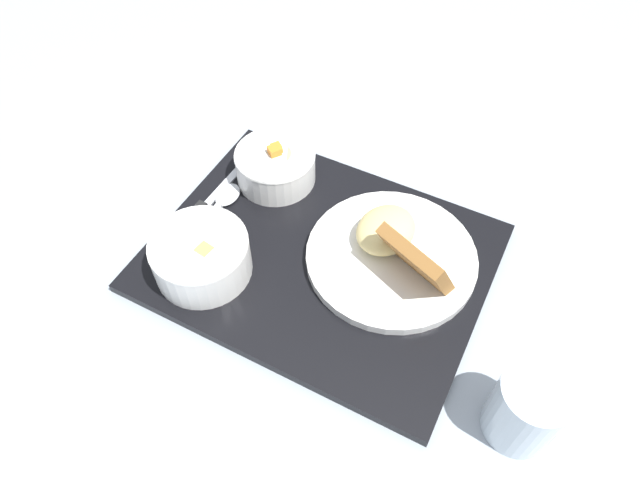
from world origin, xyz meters
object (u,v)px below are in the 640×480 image
Objects in this scene: bowl_salad at (276,164)px; glass_water at (525,411)px; knife at (197,213)px; bowl_soup at (201,255)px; plate_main at (394,251)px; spoon at (218,208)px.

glass_water is (0.37, -0.25, -0.00)m from bowl_salad.
bowl_soup is at bearing -138.08° from knife.
plate_main is (0.22, 0.09, -0.01)m from bowl_soup.
plate_main is (0.19, -0.09, -0.01)m from bowl_salad.
glass_water reaches higher than bowl_salad.
knife is 1.83× the size of glass_water.
glass_water reaches higher than bowl_soup.
knife is (-0.08, -0.10, -0.02)m from bowl_salad.
plate_main is 0.24m from glass_water.
knife is 0.47m from glass_water.
bowl_salad is at bearing -26.77° from knife.
spoon is at bearing -122.33° from bowl_salad.
plate_main reaches higher than knife.
bowl_salad is 1.25× the size of glass_water.
bowl_salad reaches higher than spoon.
bowl_soup is 1.34× the size of glass_water.
glass_water is at bearing -42.26° from plate_main.
bowl_soup is at bearing -157.15° from plate_main.
spoon is (0.02, 0.02, -0.00)m from knife.
bowl_soup reaches higher than knife.
bowl_salad reaches higher than bowl_soup.
knife is at bearing 121.95° from bowl_soup.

